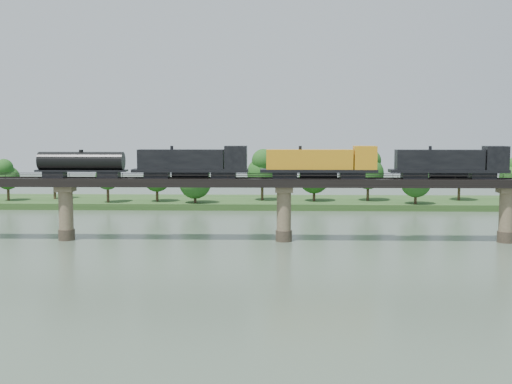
{
  "coord_description": "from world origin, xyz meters",
  "views": [
    {
      "loc": [
        -1.53,
        -85.52,
        20.44
      ],
      "look_at": [
        -5.07,
        30.0,
        9.0
      ],
      "focal_mm": 45.0,
      "sensor_mm": 36.0,
      "label": 1
    }
  ],
  "objects": [
    {
      "name": "ground",
      "position": [
        0.0,
        0.0,
        0.0
      ],
      "size": [
        400.0,
        400.0,
        0.0
      ],
      "primitive_type": "plane",
      "color": "#3C4D3D",
      "rests_on": "ground"
    },
    {
      "name": "far_bank",
      "position": [
        0.0,
        85.0,
        0.8
      ],
      "size": [
        300.0,
        24.0,
        1.6
      ],
      "primitive_type": "cube",
      "color": "#25461C",
      "rests_on": "ground"
    },
    {
      "name": "bridge",
      "position": [
        0.0,
        30.0,
        5.46
      ],
      "size": [
        236.0,
        30.0,
        11.5
      ],
      "color": "#473A2D",
      "rests_on": "ground"
    },
    {
      "name": "bridge_superstructure",
      "position": [
        0.0,
        30.0,
        11.79
      ],
      "size": [
        220.0,
        4.9,
        0.75
      ],
      "color": "black",
      "rests_on": "bridge"
    },
    {
      "name": "far_treeline",
      "position": [
        -8.21,
        80.52,
        8.83
      ],
      "size": [
        289.06,
        17.54,
        13.6
      ],
      "color": "#382619",
      "rests_on": "far_bank"
    },
    {
      "name": "freight_train",
      "position": [
        -1.35,
        30.0,
        14.3
      ],
      "size": [
        85.09,
        3.32,
        5.86
      ],
      "color": "black",
      "rests_on": "bridge"
    }
  ]
}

